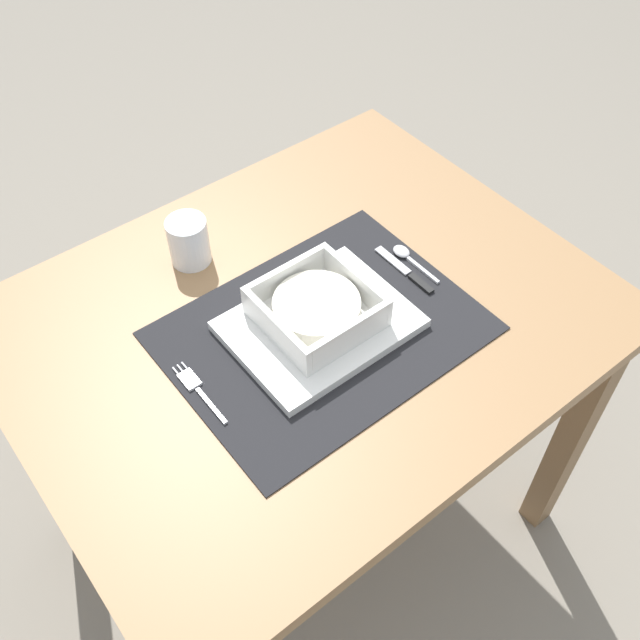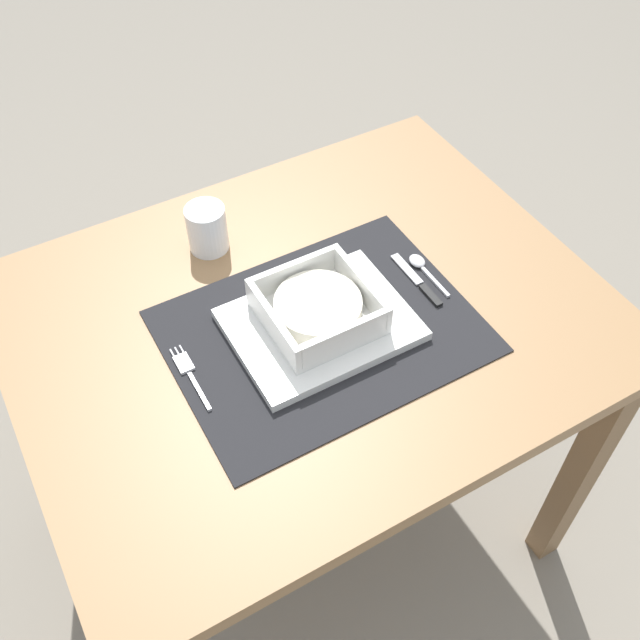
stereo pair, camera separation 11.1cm
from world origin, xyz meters
The scene contains 9 objects.
ground_plane centered at (0.00, 0.00, 0.00)m, with size 6.00×6.00×0.00m, color gray.
dining_table centered at (0.00, 0.00, 0.60)m, with size 0.92×0.73×0.70m.
placemat centered at (0.00, -0.04, 0.71)m, with size 0.47×0.35×0.00m, color black.
serving_plate centered at (0.00, -0.04, 0.71)m, with size 0.27×0.21×0.02m, color white.
porridge_bowl centered at (0.00, -0.03, 0.74)m, with size 0.16×0.16×0.05m.
fork centered at (-0.21, -0.02, 0.71)m, with size 0.02×0.13×0.00m.
spoon centered at (0.21, 0.00, 0.71)m, with size 0.02×0.11×0.01m.
butter_knife centered at (0.19, -0.04, 0.71)m, with size 0.01×0.13×0.01m.
drinking_glass centered at (-0.07, 0.22, 0.74)m, with size 0.07×0.07×0.08m.
Camera 2 is at (-0.36, -0.68, 1.57)m, focal length 41.21 mm.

